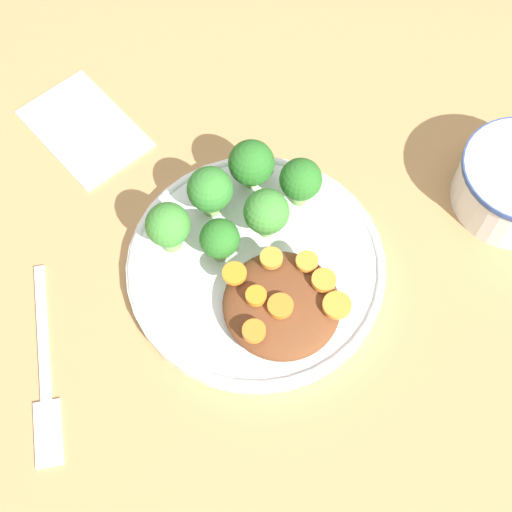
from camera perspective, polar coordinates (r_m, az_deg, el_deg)
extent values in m
plane|color=tan|center=(0.69, 0.00, -1.12)|extent=(4.00, 4.00, 0.00)
cylinder|color=white|center=(0.69, 0.00, -0.85)|extent=(0.25, 0.25, 0.01)
torus|color=white|center=(0.68, 0.00, -0.58)|extent=(0.25, 0.25, 0.01)
ellipsoid|color=brown|center=(0.65, 2.23, -3.84)|extent=(0.11, 0.11, 0.03)
cylinder|color=#7FA85B|center=(0.70, -3.59, 4.25)|extent=(0.02, 0.02, 0.03)
sphere|color=#337A2D|center=(0.68, -3.71, 5.35)|extent=(0.04, 0.04, 0.04)
cylinder|color=#759E51|center=(0.69, 0.81, 2.51)|extent=(0.01, 0.01, 0.03)
sphere|color=#3D8433|center=(0.66, 0.84, 3.57)|extent=(0.04, 0.04, 0.04)
cylinder|color=#7FA85B|center=(0.72, -0.36, 6.36)|extent=(0.01, 0.01, 0.02)
sphere|color=#286B23|center=(0.70, -0.37, 7.47)|extent=(0.05, 0.05, 0.05)
cylinder|color=#7FA85B|center=(0.68, -2.84, 0.58)|extent=(0.02, 0.02, 0.02)
sphere|color=#286B23|center=(0.66, -2.92, 1.41)|extent=(0.04, 0.04, 0.04)
cylinder|color=#759E51|center=(0.68, -6.84, 1.48)|extent=(0.02, 0.02, 0.03)
sphere|color=#3D8433|center=(0.66, -7.07, 2.50)|extent=(0.04, 0.04, 0.04)
cylinder|color=#759E51|center=(0.71, 3.49, 5.08)|extent=(0.02, 0.02, 0.02)
sphere|color=#286B23|center=(0.69, 3.60, 6.14)|extent=(0.04, 0.04, 0.04)
cylinder|color=orange|center=(0.65, 1.24, -0.17)|extent=(0.02, 0.02, 0.01)
cylinder|color=orange|center=(0.62, -0.17, -6.03)|extent=(0.02, 0.02, 0.01)
cylinder|color=orange|center=(0.63, 1.96, -4.02)|extent=(0.02, 0.02, 0.01)
cylinder|color=orange|center=(0.64, 5.45, -1.94)|extent=(0.02, 0.02, 0.01)
cylinder|color=orange|center=(0.63, 6.49, -3.93)|extent=(0.03, 0.03, 0.01)
cylinder|color=orange|center=(0.65, 4.10, -0.43)|extent=(0.02, 0.02, 0.00)
cylinder|color=orange|center=(0.63, 0.00, -3.21)|extent=(0.02, 0.02, 0.01)
cylinder|color=orange|center=(0.64, -1.74, -1.40)|extent=(0.02, 0.02, 0.00)
cube|color=silver|center=(0.69, -16.71, -5.70)|extent=(0.13, 0.04, 0.01)
cube|color=silver|center=(0.66, -16.30, -13.43)|extent=(0.06, 0.04, 0.01)
cube|color=white|center=(0.80, -13.59, 9.96)|extent=(0.16, 0.12, 0.01)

